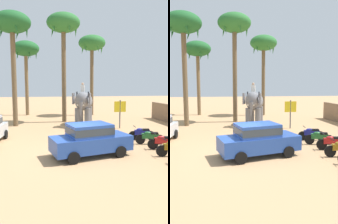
{
  "view_description": "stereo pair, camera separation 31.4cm",
  "coord_description": "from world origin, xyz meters",
  "views": [
    {
      "loc": [
        -1.45,
        -11.28,
        3.67
      ],
      "look_at": [
        1.47,
        5.64,
        1.6
      ],
      "focal_mm": 36.08,
      "sensor_mm": 36.0,
      "label": 1
    },
    {
      "loc": [
        -1.14,
        -11.33,
        3.67
      ],
      "look_at": [
        1.47,
        5.64,
        1.6
      ],
      "focal_mm": 36.08,
      "sensor_mm": 36.0,
      "label": 2
    }
  ],
  "objects": [
    {
      "name": "palm_tree_far_back",
      "position": [
        -3.63,
        16.93,
        7.69
      ],
      "size": [
        3.2,
        3.2,
        8.88
      ],
      "color": "brown",
      "rests_on": "ground"
    },
    {
      "name": "motorcycle_fourth_in_row",
      "position": [
        5.15,
        0.29,
        0.46
      ],
      "size": [
        1.79,
        0.58,
        0.94
      ],
      "color": "black",
      "rests_on": "ground"
    },
    {
      "name": "car_sedan_foreground",
      "position": [
        0.8,
        -0.14,
        0.93
      ],
      "size": [
        4.38,
        2.59,
        1.7
      ],
      "color": "#23479E",
      "rests_on": "ground"
    },
    {
      "name": "palm_tree_near_hut",
      "position": [
        0.4,
        11.0,
        9.14
      ],
      "size": [
        3.2,
        3.2,
        10.46
      ],
      "color": "brown",
      "rests_on": "ground"
    },
    {
      "name": "motorcycle_end_of_row",
      "position": [
        4.88,
        2.63,
        0.46
      ],
      "size": [
        1.8,
        0.55,
        0.94
      ],
      "color": "black",
      "rests_on": "ground"
    },
    {
      "name": "ground_plane",
      "position": [
        0.0,
        0.0,
        0.0
      ],
      "size": [
        120.0,
        120.0,
        0.0
      ],
      "primitive_type": "plane",
      "color": "tan"
    },
    {
      "name": "palm_tree_left_of_road",
      "position": [
        -4.12,
        9.47,
        8.63
      ],
      "size": [
        3.2,
        3.2,
        9.91
      ],
      "color": "brown",
      "rests_on": "ground"
    },
    {
      "name": "signboard_yellow",
      "position": [
        4.76,
        6.82,
        1.69
      ],
      "size": [
        1.0,
        0.1,
        2.4
      ],
      "color": "#4C4C51",
      "rests_on": "ground"
    },
    {
      "name": "elephant_with_mahout",
      "position": [
        2.03,
        9.19,
        1.99
      ],
      "size": [
        2.52,
        4.02,
        3.88
      ],
      "color": "slate",
      "rests_on": "ground"
    },
    {
      "name": "palm_tree_leaning_seaward",
      "position": [
        4.14,
        15.58,
        8.28
      ],
      "size": [
        3.2,
        3.2,
        9.52
      ],
      "color": "brown",
      "rests_on": "ground"
    },
    {
      "name": "motorcycle_far_in_row",
      "position": [
        4.92,
        1.51,
        0.46
      ],
      "size": [
        1.78,
        0.61,
        0.94
      ],
      "color": "black",
      "rests_on": "ground"
    }
  ]
}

